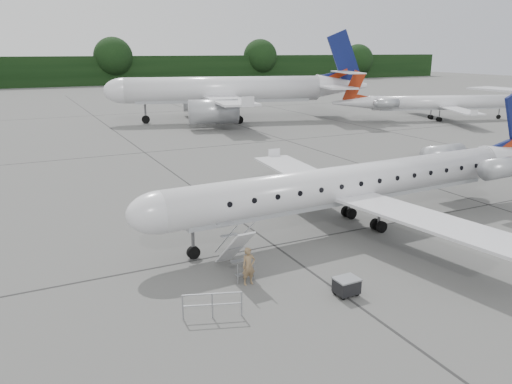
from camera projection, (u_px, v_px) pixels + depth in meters
name	position (u px, v px, depth m)	size (l,w,h in m)	color
ground	(392.00, 244.00, 25.96)	(320.00, 320.00, 0.00)	#61615F
treeline	(73.00, 71.00, 136.99)	(260.00, 4.00, 8.00)	black
main_regional_jet	(352.00, 165.00, 27.45)	(28.15, 20.27, 7.22)	silver
airstair	(234.00, 249.00, 22.37)	(0.85, 2.47, 2.26)	silver
passenger	(249.00, 266.00, 21.28)	(0.61, 0.40, 1.67)	olive
safety_railing	(212.00, 306.00, 18.67)	(2.20, 0.08, 1.00)	gray
baggage_cart	(346.00, 286.00, 20.42)	(0.94, 0.76, 0.82)	black
bg_narrowbody	(224.00, 77.00, 68.48)	(34.29, 24.69, 12.31)	silver
bg_regional_right	(443.00, 95.00, 70.51)	(26.60, 19.15, 6.98)	silver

